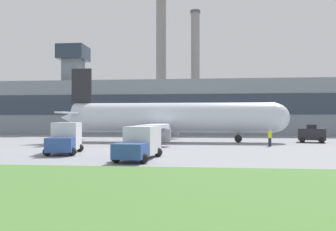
{
  "coord_description": "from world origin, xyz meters",
  "views": [
    {
      "loc": [
        3.94,
        -37.76,
        2.96
      ],
      "look_at": [
        -0.14,
        4.23,
        3.42
      ],
      "focal_mm": 35.0,
      "sensor_mm": 36.0,
      "label": 1
    }
  ],
  "objects_px": {
    "pushback_tug": "(312,134)",
    "ground_crew_person": "(270,138)",
    "airplane": "(169,118)",
    "fuel_truck": "(140,143)",
    "baggage_truck": "(65,138)"
  },
  "relations": [
    {
      "from": "pushback_tug",
      "to": "ground_crew_person",
      "type": "xyz_separation_m",
      "value": [
        -6.56,
        -6.69,
        -0.07
      ]
    },
    {
      "from": "airplane",
      "to": "pushback_tug",
      "type": "distance_m",
      "value": 18.2
    },
    {
      "from": "airplane",
      "to": "fuel_truck",
      "type": "bearing_deg",
      "value": -91.62
    },
    {
      "from": "airplane",
      "to": "baggage_truck",
      "type": "distance_m",
      "value": 16.66
    },
    {
      "from": "pushback_tug",
      "to": "airplane",
      "type": "bearing_deg",
      "value": -176.49
    },
    {
      "from": "airplane",
      "to": "pushback_tug",
      "type": "relative_size",
      "value": 8.3
    },
    {
      "from": "airplane",
      "to": "ground_crew_person",
      "type": "relative_size",
      "value": 15.94
    },
    {
      "from": "airplane",
      "to": "fuel_truck",
      "type": "xyz_separation_m",
      "value": [
        -0.5,
        -17.85,
        -1.9
      ]
    },
    {
      "from": "pushback_tug",
      "to": "baggage_truck",
      "type": "relative_size",
      "value": 0.71
    },
    {
      "from": "baggage_truck",
      "to": "fuel_truck",
      "type": "bearing_deg",
      "value": -23.88
    },
    {
      "from": "airplane",
      "to": "fuel_truck",
      "type": "distance_m",
      "value": 17.96
    },
    {
      "from": "airplane",
      "to": "ground_crew_person",
      "type": "xyz_separation_m",
      "value": [
        11.49,
        -5.58,
        -2.14
      ]
    },
    {
      "from": "ground_crew_person",
      "to": "fuel_truck",
      "type": "bearing_deg",
      "value": -134.35
    },
    {
      "from": "airplane",
      "to": "pushback_tug",
      "type": "height_order",
      "value": "airplane"
    },
    {
      "from": "pushback_tug",
      "to": "ground_crew_person",
      "type": "bearing_deg",
      "value": -134.45
    }
  ]
}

